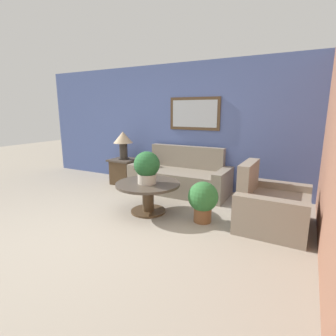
{
  "coord_description": "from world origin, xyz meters",
  "views": [
    {
      "loc": [
        2.49,
        -2.24,
        1.63
      ],
      "look_at": [
        0.28,
        1.89,
        0.6
      ],
      "focal_mm": 28.0,
      "sensor_mm": 36.0,
      "label": 1
    }
  ],
  "objects_px": {
    "coffee_table": "(148,191)",
    "table_lamp": "(123,140)",
    "armchair": "(271,207)",
    "potted_plant_on_table": "(147,167)",
    "couch_main": "(180,178)",
    "potted_plant_floor": "(203,199)",
    "side_table": "(124,171)"
  },
  "relations": [
    {
      "from": "potted_plant_on_table",
      "to": "potted_plant_floor",
      "type": "xyz_separation_m",
      "value": [
        0.92,
        0.09,
        -0.42
      ]
    },
    {
      "from": "armchair",
      "to": "potted_plant_on_table",
      "type": "height_order",
      "value": "potted_plant_on_table"
    },
    {
      "from": "armchair",
      "to": "coffee_table",
      "type": "xyz_separation_m",
      "value": [
        -1.83,
        -0.38,
        0.07
      ]
    },
    {
      "from": "potted_plant_floor",
      "to": "potted_plant_on_table",
      "type": "bearing_deg",
      "value": -174.56
    },
    {
      "from": "armchair",
      "to": "potted_plant_on_table",
      "type": "xyz_separation_m",
      "value": [
        -1.83,
        -0.4,
        0.48
      ]
    },
    {
      "from": "armchair",
      "to": "coffee_table",
      "type": "bearing_deg",
      "value": 102.6
    },
    {
      "from": "coffee_table",
      "to": "side_table",
      "type": "xyz_separation_m",
      "value": [
        -1.41,
        1.21,
        -0.07
      ]
    },
    {
      "from": "couch_main",
      "to": "side_table",
      "type": "height_order",
      "value": "couch_main"
    },
    {
      "from": "potted_plant_floor",
      "to": "couch_main",
      "type": "bearing_deg",
      "value": 128.35
    },
    {
      "from": "armchair",
      "to": "potted_plant_floor",
      "type": "bearing_deg",
      "value": 110.08
    },
    {
      "from": "armchair",
      "to": "table_lamp",
      "type": "bearing_deg",
      "value": 76.59
    },
    {
      "from": "table_lamp",
      "to": "side_table",
      "type": "bearing_deg",
      "value": 90.0
    },
    {
      "from": "armchair",
      "to": "potted_plant_floor",
      "type": "distance_m",
      "value": 0.97
    },
    {
      "from": "potted_plant_on_table",
      "to": "coffee_table",
      "type": "bearing_deg",
      "value": 96.31
    },
    {
      "from": "coffee_table",
      "to": "potted_plant_floor",
      "type": "xyz_separation_m",
      "value": [
        0.92,
        0.06,
        -0.01
      ]
    },
    {
      "from": "coffee_table",
      "to": "table_lamp",
      "type": "bearing_deg",
      "value": 139.38
    },
    {
      "from": "couch_main",
      "to": "armchair",
      "type": "distance_m",
      "value": 2.05
    },
    {
      "from": "potted_plant_on_table",
      "to": "table_lamp",
      "type": "bearing_deg",
      "value": 138.84
    },
    {
      "from": "armchair",
      "to": "potted_plant_floor",
      "type": "relative_size",
      "value": 1.8
    },
    {
      "from": "potted_plant_on_table",
      "to": "side_table",
      "type": "bearing_deg",
      "value": 138.84
    },
    {
      "from": "coffee_table",
      "to": "potted_plant_floor",
      "type": "relative_size",
      "value": 1.69
    },
    {
      "from": "armchair",
      "to": "side_table",
      "type": "height_order",
      "value": "armchair"
    },
    {
      "from": "couch_main",
      "to": "potted_plant_floor",
      "type": "bearing_deg",
      "value": -51.65
    },
    {
      "from": "side_table",
      "to": "potted_plant_on_table",
      "type": "relative_size",
      "value": 1.1
    },
    {
      "from": "potted_plant_floor",
      "to": "armchair",
      "type": "bearing_deg",
      "value": 19.1
    },
    {
      "from": "armchair",
      "to": "coffee_table",
      "type": "height_order",
      "value": "armchair"
    },
    {
      "from": "side_table",
      "to": "table_lamp",
      "type": "relative_size",
      "value": 0.92
    },
    {
      "from": "side_table",
      "to": "table_lamp",
      "type": "distance_m",
      "value": 0.7
    },
    {
      "from": "table_lamp",
      "to": "coffee_table",
      "type": "bearing_deg",
      "value": -40.62
    },
    {
      "from": "table_lamp",
      "to": "potted_plant_floor",
      "type": "height_order",
      "value": "table_lamp"
    },
    {
      "from": "coffee_table",
      "to": "side_table",
      "type": "bearing_deg",
      "value": 139.38
    },
    {
      "from": "couch_main",
      "to": "side_table",
      "type": "relative_size",
      "value": 3.49
    }
  ]
}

